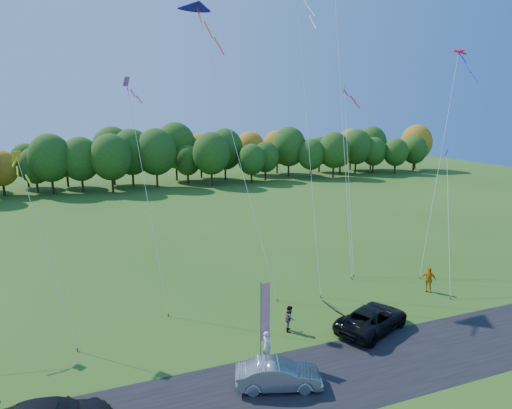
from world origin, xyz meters
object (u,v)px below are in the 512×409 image
object	(u,v)px
feather_flag	(264,311)
person_east	(429,279)
silver_sedan	(278,375)
black_suv	(372,319)

from	to	relation	value
feather_flag	person_east	bearing A→B (deg)	14.71
person_east	feather_flag	xyz separation A→B (m)	(-14.80, -3.89, 1.77)
silver_sedan	feather_flag	bearing A→B (deg)	9.39
feather_flag	silver_sedan	bearing A→B (deg)	-98.70
black_suv	person_east	xyz separation A→B (m)	(7.45, 3.50, 0.19)
silver_sedan	feather_flag	xyz separation A→B (m)	(0.44, 2.88, 2.02)
black_suv	silver_sedan	xyz separation A→B (m)	(-7.79, -3.26, -0.06)
silver_sedan	feather_flag	distance (m)	3.55
silver_sedan	person_east	world-z (taller)	person_east
person_east	feather_flag	world-z (taller)	feather_flag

